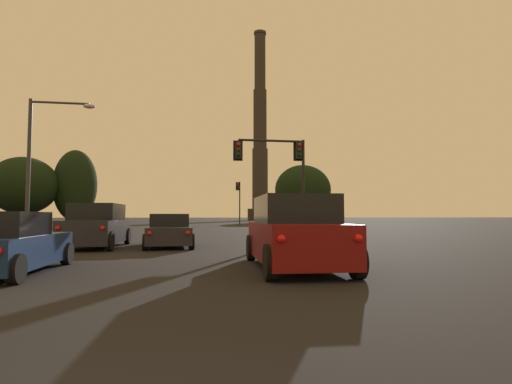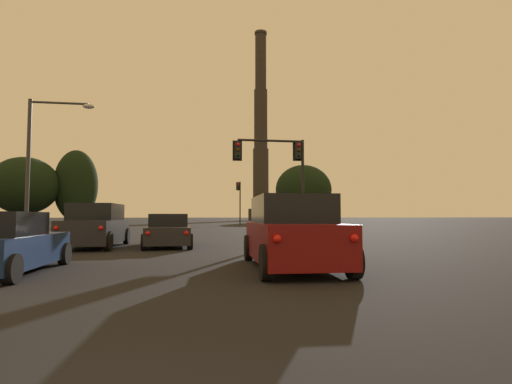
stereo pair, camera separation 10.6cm
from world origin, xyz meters
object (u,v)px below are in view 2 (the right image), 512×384
Objects in this scene: sedan_center_lane_front at (168,231)px; traffic_light_far_right at (239,197)px; suv_right_lane_second at (291,233)px; traffic_light_overhead_right at (280,163)px; hatchback_left_lane_second at (3,245)px; street_lamp at (40,152)px; suv_left_lane_front at (96,226)px; smokestack at (261,145)px.

sedan_center_lane_front is 0.74× the size of traffic_light_far_right.
traffic_light_overhead_right is (2.70, 13.80, 3.70)m from suv_right_lane_second.
hatchback_left_lane_second reaches higher than sedan_center_lane_front.
street_lamp is (-7.02, 4.53, 4.08)m from sedan_center_lane_front.
traffic_light_overhead_right reaches higher than suv_right_lane_second.
traffic_light_overhead_right is (9.58, 13.83, 3.94)m from hatchback_left_lane_second.
traffic_light_far_right reaches higher than suv_right_lane_second.
suv_right_lane_second is 1.01× the size of suv_left_lane_front.
suv_left_lane_front is 0.81× the size of traffic_light_overhead_right.
suv_right_lane_second reaches higher than hatchback_left_lane_second.
hatchback_left_lane_second is 50.80m from traffic_light_far_right.
street_lamp is at bearing 131.29° from suv_left_lane_front.
hatchback_left_lane_second is 7.83m from suv_left_lane_front.
traffic_light_far_right reaches higher than sedan_center_lane_front.
traffic_light_overhead_right reaches higher than hatchback_left_lane_second.
smokestack is at bearing 77.25° from suv_left_lane_front.
sedan_center_lane_front is 9.48m from traffic_light_overhead_right.
smokestack is at bearing 75.54° from sedan_center_lane_front.
street_lamp reaches higher than suv_left_lane_front.
smokestack is (27.18, 92.01, 17.26)m from street_lamp.
suv_left_lane_front is 43.14m from traffic_light_far_right.
sedan_center_lane_front is 0.79× the size of traffic_light_overhead_right.
traffic_light_overhead_right is at bearing 55.08° from hatchback_left_lane_second.
suv_right_lane_second is at bearing 0.08° from hatchback_left_lane_second.
sedan_center_lane_front is 8.73m from suv_right_lane_second.
suv_left_lane_front is at bearing 88.09° from hatchback_left_lane_second.
street_lamp reaches higher than suv_right_lane_second.
traffic_light_overhead_right is at bearing -98.67° from smokestack.
sedan_center_lane_front is at bearing -32.82° from street_lamp.
traffic_light_far_right is at bearing 87.74° from traffic_light_overhead_right.
suv_left_lane_front is 0.09× the size of smokestack.
street_lamp is at bearing 132.79° from suv_right_lane_second.
smokestack reaches higher than traffic_light_far_right.
traffic_light_overhead_right reaches higher than sedan_center_lane_front.
smokestack is at bearing 77.16° from hatchback_left_lane_second.
sedan_center_lane_front is 3.03m from suv_left_lane_front.
traffic_light_overhead_right is 0.80× the size of street_lamp.
traffic_light_overhead_right is 13.42m from street_lamp.
traffic_light_overhead_right is 93.37m from smokestack.
traffic_light_overhead_right is (6.33, 5.85, 3.93)m from sedan_center_lane_front.
street_lamp is (-3.78, 12.51, 4.08)m from hatchback_left_lane_second.
traffic_light_far_right is (4.11, 49.44, 3.33)m from suv_right_lane_second.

